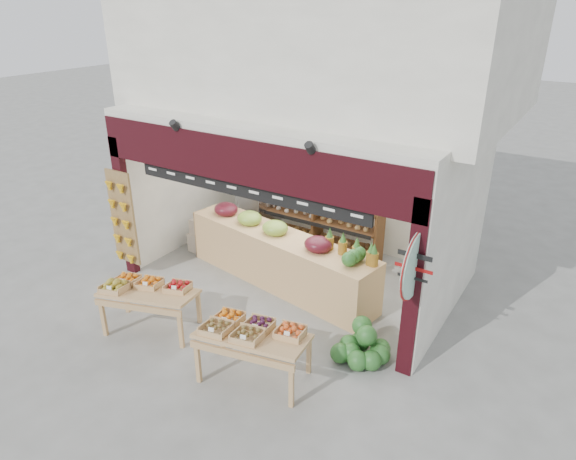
# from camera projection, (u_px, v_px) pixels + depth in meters

# --- Properties ---
(ground) EXTENTS (60.00, 60.00, 0.00)m
(ground) POSITION_uv_depth(u_px,v_px,m) (282.00, 286.00, 9.43)
(ground) COLOR slate
(ground) RESTS_ON ground
(shop_structure) EXTENTS (6.36, 5.12, 5.40)m
(shop_structure) POSITION_uv_depth(u_px,v_px,m) (330.00, 54.00, 9.04)
(shop_structure) COLOR white
(shop_structure) RESTS_ON ground
(banana_board) EXTENTS (0.60, 0.15, 1.80)m
(banana_board) POSITION_uv_depth(u_px,v_px,m) (122.00, 220.00, 9.39)
(banana_board) COLOR olive
(banana_board) RESTS_ON ground
(gift_sign) EXTENTS (0.04, 0.93, 0.92)m
(gift_sign) POSITION_uv_depth(u_px,v_px,m) (414.00, 265.00, 6.49)
(gift_sign) COLOR #AEDBC4
(gift_sign) RESTS_ON ground
(back_shelving) EXTENTS (2.76, 0.45, 1.72)m
(back_shelving) POSITION_uv_depth(u_px,v_px,m) (318.00, 204.00, 10.30)
(back_shelving) COLOR brown
(back_shelving) RESTS_ON ground
(refrigerator) EXTENTS (0.80, 0.80, 1.81)m
(refrigerator) POSITION_uv_depth(u_px,v_px,m) (258.00, 198.00, 11.03)
(refrigerator) COLOR #A9ABB0
(refrigerator) RESTS_ON ground
(cardboard_stack) EXTENTS (1.01, 0.74, 0.72)m
(cardboard_stack) POSITION_uv_depth(u_px,v_px,m) (211.00, 242.00, 10.51)
(cardboard_stack) COLOR silver
(cardboard_stack) RESTS_ON ground
(mid_counter) EXTENTS (4.02, 1.44, 1.22)m
(mid_counter) POSITION_uv_depth(u_px,v_px,m) (279.00, 257.00, 9.31)
(mid_counter) COLOR tan
(mid_counter) RESTS_ON ground
(display_table_left) EXTENTS (1.59, 1.20, 0.92)m
(display_table_left) POSITION_uv_depth(u_px,v_px,m) (145.00, 289.00, 8.00)
(display_table_left) COLOR tan
(display_table_left) RESTS_ON ground
(display_table_right) EXTENTS (1.61, 1.10, 0.95)m
(display_table_right) POSITION_uv_depth(u_px,v_px,m) (250.00, 332.00, 6.91)
(display_table_right) COLOR tan
(display_table_right) RESTS_ON ground
(watermelon_pile) EXTENTS (0.80, 0.75, 0.57)m
(watermelon_pile) POSITION_uv_depth(u_px,v_px,m) (362.00, 348.00, 7.45)
(watermelon_pile) COLOR #1B4617
(watermelon_pile) RESTS_ON ground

